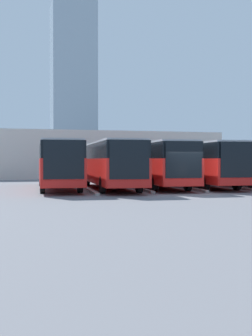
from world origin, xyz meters
name	(u,v)px	position (x,y,z in m)	size (l,w,h in m)	color
ground_plane	(190,194)	(0.00, 0.00, 0.00)	(600.00, 600.00, 0.00)	slate
bus_0	(241,163)	(-7.00, -6.42, 1.82)	(3.13, 12.58, 3.25)	red
curb_divider_0	(232,187)	(-5.25, -4.57, 0.07)	(0.24, 7.14, 0.15)	#9E9E99
bus_1	(199,163)	(-3.50, -6.43, 1.82)	(3.13, 12.58, 3.25)	red
curb_divider_1	(187,188)	(-1.75, -4.58, 0.07)	(0.24, 7.14, 0.15)	#9E9E99
bus_2	(155,163)	(0.00, -6.49, 1.82)	(3.13, 12.58, 3.25)	red
curb_divider_2	(139,189)	(1.75, -4.65, 0.07)	(0.24, 7.14, 0.15)	#9E9E99
bus_3	(110,163)	(3.50, -5.82, 1.82)	(3.13, 12.58, 3.25)	red
curb_divider_3	(90,190)	(5.25, -3.97, 0.07)	(0.24, 7.14, 0.15)	#9E9E99
bus_4	(58,163)	(7.00, -6.78, 1.82)	(3.13, 12.58, 3.25)	red
station_building	(99,155)	(0.00, -27.82, 2.65)	(26.57, 15.10, 5.25)	beige
office_tower	(73,83)	(-12.69, -148.88, 33.59)	(17.40, 17.40, 68.38)	#93A8B7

